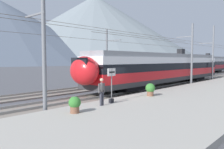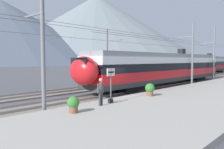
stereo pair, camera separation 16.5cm
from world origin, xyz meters
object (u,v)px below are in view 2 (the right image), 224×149
(passenger_walking, at_px, (101,90))
(catenary_mast_mid, at_px, (191,53))
(potted_plant_platform_edge, at_px, (73,104))
(catenary_mast_far_side, at_px, (108,55))
(platform_sign, at_px, (111,77))
(catenary_mast_east, at_px, (213,53))
(train_far_track, at_px, (200,64))
(handbag_beside_passenger, at_px, (110,101))
(train_near_platform, at_px, (165,68))
(potted_plant_by_shelter, at_px, (150,89))
(catenary_mast_west, at_px, (42,38))

(passenger_walking, bearing_deg, catenary_mast_mid, 6.25)
(potted_plant_platform_edge, bearing_deg, catenary_mast_far_side, 37.93)
(platform_sign, relative_size, passenger_walking, 1.32)
(catenary_mast_mid, height_order, catenary_mast_east, catenary_mast_east)
(platform_sign, height_order, potted_plant_platform_edge, platform_sign)
(platform_sign, distance_m, potted_plant_platform_edge, 3.82)
(train_far_track, distance_m, handbag_beside_passenger, 35.90)
(train_near_platform, height_order, handbag_beside_passenger, train_near_platform)
(catenary_mast_mid, xyz_separation_m, platform_sign, (-15.95, -1.53, -2.00))
(catenary_mast_east, xyz_separation_m, potted_plant_platform_edge, (-26.94, -2.19, -3.35))
(train_near_platform, distance_m, platform_sign, 13.11)
(platform_sign, bearing_deg, catenary_mast_mid, 5.50)
(potted_plant_by_shelter, bearing_deg, handbag_beside_passenger, 175.17)
(train_near_platform, bearing_deg, passenger_walking, -165.35)
(catenary_mast_west, xyz_separation_m, platform_sign, (4.11, -1.52, -2.37))
(catenary_mast_mid, relative_size, platform_sign, 19.81)
(train_near_platform, height_order, catenary_mast_west, catenary_mast_west)
(train_far_track, bearing_deg, platform_sign, -167.13)
(catenary_mast_west, bearing_deg, potted_plant_by_shelter, -14.41)
(catenary_mast_far_side, height_order, platform_sign, catenary_mast_far_side)
(catenary_mast_east, relative_size, potted_plant_platform_edge, 50.17)
(train_near_platform, bearing_deg, train_far_track, 11.88)
(train_far_track, height_order, catenary_mast_mid, catenary_mast_mid)
(catenary_mast_west, distance_m, catenary_mast_east, 27.46)
(catenary_mast_east, bearing_deg, potted_plant_by_shelter, -174.01)
(catenary_mast_mid, height_order, platform_sign, catenary_mast_mid)
(potted_plant_platform_edge, bearing_deg, passenger_walking, 7.76)
(train_near_platform, height_order, potted_plant_by_shelter, train_near_platform)
(train_near_platform, distance_m, train_far_track, 22.50)
(catenary_mast_mid, height_order, potted_plant_platform_edge, catenary_mast_mid)
(train_near_platform, xyz_separation_m, catenary_mast_mid, (3.27, -1.76, 1.75))
(catenary_mast_far_side, distance_m, platform_sign, 14.34)
(train_far_track, xyz_separation_m, catenary_mast_far_side, (-24.59, 2.08, 1.52))
(platform_sign, xyz_separation_m, passenger_walking, (-1.27, -0.35, -0.70))
(catenary_mast_mid, distance_m, platform_sign, 16.15)
(passenger_walking, bearing_deg, train_near_platform, 14.65)
(train_near_platform, relative_size, catenary_mast_west, 0.59)
(catenary_mast_west, distance_m, potted_plant_by_shelter, 8.91)
(catenary_mast_mid, bearing_deg, passenger_walking, -173.75)
(passenger_walking, bearing_deg, train_far_track, 12.96)
(train_near_platform, relative_size, potted_plant_platform_edge, 29.43)
(platform_sign, height_order, passenger_walking, platform_sign)
(catenary_mast_west, distance_m, catenary_mast_mid, 20.06)
(catenary_mast_mid, height_order, handbag_beside_passenger, catenary_mast_mid)
(train_far_track, xyz_separation_m, passenger_walking, (-35.98, -8.28, -0.96))
(catenary_mast_west, height_order, platform_sign, catenary_mast_west)
(handbag_beside_passenger, distance_m, potted_plant_by_shelter, 4.11)
(train_far_track, height_order, passenger_walking, train_far_track)
(platform_sign, bearing_deg, passenger_walking, -164.55)
(train_far_track, distance_m, potted_plant_by_shelter, 32.02)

